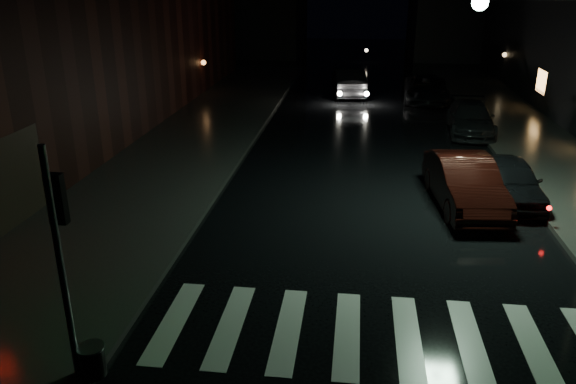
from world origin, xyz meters
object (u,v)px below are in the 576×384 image
(parked_car_b, at_px, (465,183))
(parked_car_c, at_px, (471,118))
(parked_car_a, at_px, (510,181))
(parked_car_d, at_px, (426,89))
(oncoming_car, at_px, (348,82))

(parked_car_b, xyz_separation_m, parked_car_c, (1.80, 9.24, -0.09))
(parked_car_a, xyz_separation_m, parked_car_d, (-1.03, 15.52, 0.05))
(parked_car_a, relative_size, parked_car_c, 0.84)
(parked_car_a, distance_m, parked_car_b, 1.69)
(parked_car_b, xyz_separation_m, oncoming_car, (-3.98, 17.54, 0.04))
(parked_car_b, distance_m, parked_car_c, 9.41)
(parked_car_c, xyz_separation_m, parked_car_d, (-1.29, 6.96, 0.04))
(parked_car_a, height_order, parked_car_d, parked_car_d)
(parked_car_a, xyz_separation_m, parked_car_c, (0.26, 8.55, 0.01))
(parked_car_c, height_order, oncoming_car, oncoming_car)
(parked_car_a, bearing_deg, parked_car_c, 88.00)
(parked_car_d, height_order, oncoming_car, oncoming_car)
(parked_car_a, relative_size, parked_car_d, 0.76)
(parked_car_d, relative_size, oncoming_car, 1.05)
(parked_car_d, bearing_deg, parked_car_c, -75.96)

